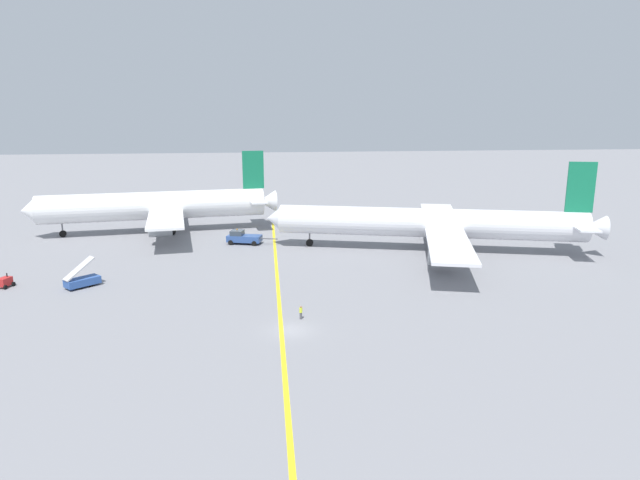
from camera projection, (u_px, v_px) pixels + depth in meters
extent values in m
plane|color=gray|center=(291.00, 330.00, 59.91)|extent=(600.00, 600.00, 0.00)
cube|color=yellow|center=(279.00, 301.00, 69.48)|extent=(4.73, 119.94, 0.01)
cylinder|color=white|center=(155.00, 206.00, 109.13)|extent=(44.13, 11.01, 5.60)
cone|color=white|center=(29.00, 211.00, 103.35)|extent=(3.42, 5.46, 5.15)
cone|color=white|center=(267.00, 201.00, 114.85)|extent=(4.13, 4.89, 4.48)
cube|color=white|center=(166.00, 209.00, 109.86)|extent=(11.56, 42.29, 0.44)
cube|color=white|center=(255.00, 199.00, 114.10)|extent=(4.79, 13.30, 0.28)
cube|color=#14724C|center=(253.00, 170.00, 112.65)|extent=(4.41, 0.91, 7.82)
cylinder|color=#999EA3|center=(163.00, 209.00, 121.05)|extent=(4.49, 3.10, 2.60)
cylinder|color=#999EA3|center=(160.00, 230.00, 98.98)|extent=(4.49, 3.10, 2.60)
cylinder|color=slate|center=(172.00, 226.00, 107.54)|extent=(0.28, 0.28, 2.30)
cylinder|color=black|center=(172.00, 232.00, 107.80)|extent=(1.36, 0.71, 1.30)
cylinder|color=slate|center=(172.00, 220.00, 113.95)|extent=(0.28, 0.28, 2.30)
cylinder|color=black|center=(172.00, 225.00, 114.21)|extent=(1.36, 0.71, 1.30)
cylinder|color=slate|center=(62.00, 228.00, 105.57)|extent=(0.28, 0.28, 2.30)
cylinder|color=black|center=(63.00, 234.00, 105.83)|extent=(1.36, 0.71, 1.30)
cylinder|color=silver|center=(428.00, 223.00, 94.35)|extent=(51.76, 19.64, 5.06)
cone|color=silver|center=(275.00, 218.00, 98.38)|extent=(4.00, 5.25, 4.65)
cone|color=silver|center=(594.00, 228.00, 90.36)|extent=(4.59, 4.90, 4.05)
cube|color=silver|center=(443.00, 228.00, 94.14)|extent=(20.08, 49.24, 0.44)
cube|color=silver|center=(579.00, 224.00, 90.61)|extent=(6.74, 13.37, 0.28)
cube|color=#14724C|center=(581.00, 187.00, 89.27)|extent=(4.32, 1.59, 8.34)
cylinder|color=#999EA3|center=(433.00, 222.00, 108.03)|extent=(4.76, 3.68, 2.60)
cylinder|color=#999EA3|center=(442.00, 257.00, 81.35)|extent=(4.76, 3.68, 2.60)
cylinder|color=slate|center=(450.00, 246.00, 91.28)|extent=(0.28, 0.28, 2.03)
cylinder|color=black|center=(450.00, 252.00, 91.51)|extent=(1.40, 0.89, 1.30)
cylinder|color=slate|center=(447.00, 238.00, 97.83)|extent=(0.28, 0.28, 2.03)
cylinder|color=black|center=(447.00, 243.00, 98.06)|extent=(1.40, 0.89, 1.30)
cylinder|color=slate|center=(310.00, 237.00, 98.17)|extent=(0.28, 0.28, 2.03)
cylinder|color=black|center=(310.00, 243.00, 98.40)|extent=(1.40, 0.89, 1.30)
cube|color=#2D4C8C|center=(244.00, 238.00, 100.16)|extent=(6.71, 4.43, 1.15)
cube|color=#333D47|center=(237.00, 233.00, 100.15)|extent=(2.77, 2.75, 0.90)
cylinder|color=#4C4C51|center=(269.00, 239.00, 99.39)|extent=(3.12, 1.13, 0.20)
sphere|color=orange|center=(237.00, 229.00, 100.01)|extent=(0.24, 0.24, 0.24)
cylinder|color=black|center=(231.00, 243.00, 99.33)|extent=(0.95, 0.55, 0.90)
cylinder|color=black|center=(235.00, 239.00, 101.96)|extent=(0.95, 0.55, 0.90)
cylinder|color=black|center=(254.00, 244.00, 98.62)|extent=(0.95, 0.55, 0.90)
cylinder|color=black|center=(258.00, 240.00, 101.25)|extent=(0.95, 0.55, 0.90)
cube|color=#2D5199|center=(82.00, 281.00, 74.88)|extent=(4.71, 4.47, 1.00)
cube|color=silver|center=(79.00, 269.00, 74.23)|extent=(4.07, 3.80, 2.71)
cylinder|color=black|center=(86.00, 283.00, 75.99)|extent=(0.58, 0.55, 0.60)
cylinder|color=black|center=(90.00, 285.00, 75.09)|extent=(0.58, 0.55, 0.60)
cylinder|color=black|center=(75.00, 285.00, 74.89)|extent=(0.58, 0.55, 0.60)
cylinder|color=black|center=(80.00, 287.00, 73.99)|extent=(0.58, 0.55, 0.60)
cube|color=red|center=(5.00, 282.00, 74.66)|extent=(1.74, 2.10, 1.10)
cylinder|color=black|center=(7.00, 275.00, 74.99)|extent=(0.16, 0.16, 0.50)
cylinder|color=black|center=(5.00, 287.00, 73.92)|extent=(0.39, 0.63, 0.60)
cylinder|color=black|center=(14.00, 284.00, 75.35)|extent=(0.39, 0.63, 0.60)
cylinder|color=black|center=(5.00, 283.00, 75.64)|extent=(0.39, 0.63, 0.60)
cylinder|color=#4C4C51|center=(301.00, 316.00, 63.14)|extent=(0.28, 0.28, 0.81)
cylinder|color=#D1E02D|center=(301.00, 310.00, 62.98)|extent=(0.36, 0.36, 0.57)
sphere|color=#9E704C|center=(301.00, 307.00, 62.89)|extent=(0.22, 0.22, 0.22)
cylinder|color=#F24C19|center=(302.00, 308.00, 63.21)|extent=(0.05, 0.05, 0.40)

